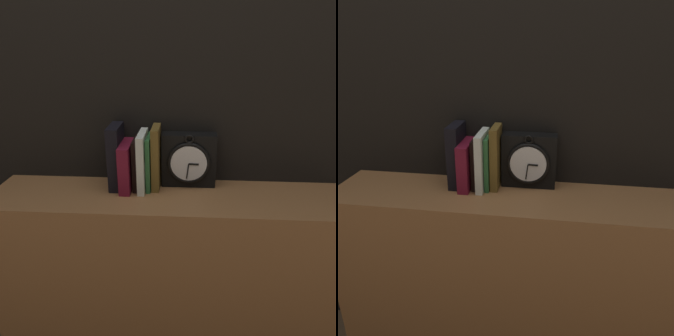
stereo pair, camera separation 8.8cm
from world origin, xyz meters
TOP-DOWN VIEW (x-y plane):
  - wall_back at (0.00, 0.17)m, footprint 6.00×0.05m
  - bookshelf at (0.00, 0.00)m, footprint 1.27×0.29m
  - clock at (0.07, 0.10)m, footprint 0.20×0.08m
  - book_slot0_black at (-0.19, 0.07)m, footprint 0.04×0.13m
  - book_slot1_maroon at (-0.15, 0.06)m, footprint 0.04×0.15m
  - book_slot2_black at (-0.12, 0.07)m, footprint 0.02×0.13m
  - book_slot3_white at (-0.09, 0.06)m, footprint 0.03×0.15m
  - book_slot4_green at (-0.07, 0.07)m, footprint 0.02×0.13m
  - book_slot5_brown at (-0.05, 0.07)m, footprint 0.03×0.12m

SIDE VIEW (x-z plane):
  - bookshelf at x=0.00m, z-range 0.00..0.81m
  - book_slot1_maroon at x=-0.15m, z-range 0.81..0.98m
  - book_slot2_black at x=-0.12m, z-range 0.81..0.99m
  - book_slot4_green at x=-0.07m, z-range 0.81..1.00m
  - clock at x=0.07m, z-range 0.80..1.01m
  - book_slot3_white at x=-0.09m, z-range 0.81..1.02m
  - book_slot5_brown at x=-0.05m, z-range 0.81..1.03m
  - book_slot0_black at x=-0.19m, z-range 0.81..1.04m
  - wall_back at x=0.00m, z-range 0.00..2.60m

